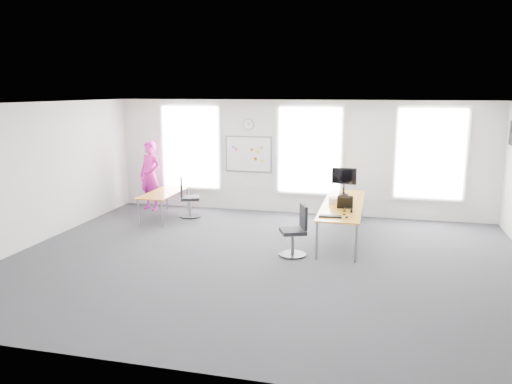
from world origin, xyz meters
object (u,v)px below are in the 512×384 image
(chair_left, at_px, (188,200))
(keyboard, at_px, (330,216))
(headphones, at_px, (348,210))
(monitor, at_px, (344,179))
(desk_right, at_px, (343,206))
(desk_left, at_px, (164,194))
(chair_right, at_px, (296,233))
(person, at_px, (150,176))

(chair_left, bearing_deg, keyboard, -142.63)
(keyboard, distance_m, headphones, 0.56)
(headphones, height_order, monitor, monitor)
(monitor, bearing_deg, desk_right, -80.34)
(desk_right, distance_m, chair_left, 4.17)
(chair_left, bearing_deg, desk_left, 85.81)
(desk_right, height_order, chair_left, chair_left)
(chair_right, bearing_deg, desk_left, -143.37)
(desk_left, height_order, person, person)
(person, bearing_deg, chair_right, -13.34)
(chair_left, xyz_separation_m, monitor, (3.98, -0.02, 0.73))
(keyboard, bearing_deg, desk_right, 79.62)
(person, bearing_deg, desk_left, -25.53)
(chair_right, height_order, person, person)
(desk_left, distance_m, chair_left, 0.62)
(chair_left, xyz_separation_m, headphones, (4.20, -1.78, 0.38))
(chair_right, xyz_separation_m, person, (-4.51, 2.92, 0.50))
(person, xyz_separation_m, monitor, (5.26, -0.55, 0.23))
(monitor, bearing_deg, chair_right, -101.19)
(chair_right, height_order, chair_left, chair_left)
(chair_left, height_order, monitor, monitor)
(chair_left, distance_m, keyboard, 4.50)
(desk_left, bearing_deg, headphones, -18.45)
(desk_right, height_order, monitor, monitor)
(desk_left, distance_m, monitor, 4.59)
(monitor, bearing_deg, desk_left, -171.39)
(person, xyz_separation_m, keyboard, (5.17, -2.78, -0.15))
(headphones, bearing_deg, monitor, 105.38)
(chair_right, bearing_deg, keyboard, 79.25)
(desk_right, height_order, chair_right, chair_right)
(headphones, relative_size, monitor, 0.28)
(chair_left, relative_size, keyboard, 2.30)
(keyboard, bearing_deg, monitor, 84.09)
(chair_right, distance_m, headphones, 1.21)
(chair_right, xyz_separation_m, headphones, (0.97, 0.61, 0.39))
(chair_right, relative_size, person, 0.54)
(desk_left, xyz_separation_m, headphones, (4.76, -1.59, 0.22))
(desk_left, height_order, chair_right, chair_right)
(desk_left, distance_m, person, 1.07)
(keyboard, bearing_deg, desk_left, 151.84)
(keyboard, bearing_deg, chair_right, -170.86)
(desk_right, distance_m, monitor, 1.07)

